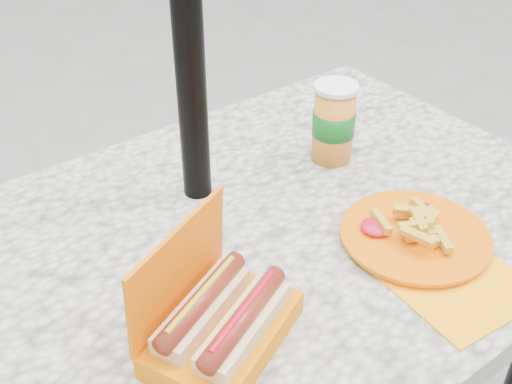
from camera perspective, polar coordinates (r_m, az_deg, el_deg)
picnic_table at (r=1.13m, az=-0.46°, el=-8.18°), size 1.20×0.80×0.75m
umbrella_pole at (r=1.01m, az=-6.26°, el=16.54°), size 0.05×0.05×2.20m
hotdog_box at (r=0.87m, az=-3.24°, el=-11.46°), size 0.25×0.22×0.17m
fries_plate at (r=1.07m, az=14.15°, el=-3.99°), size 0.25×0.33×0.05m
soda_cup at (r=1.23m, az=6.92°, el=6.16°), size 0.08×0.08×0.16m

